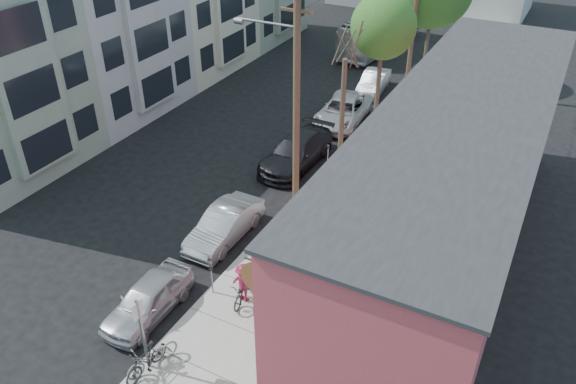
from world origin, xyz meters
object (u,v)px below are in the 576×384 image
at_px(parking_meter_far, 328,153).
at_px(parked_bike_b, 152,357).
at_px(tree_leafy_mid, 383,27).
at_px(car_1, 225,225).
at_px(sign_post, 142,328).
at_px(patio_chair_a, 277,360).
at_px(car_0, 148,299).
at_px(parking_meter_near, 211,275).
at_px(car_3, 343,111).
at_px(tree_bare, 342,117).
at_px(parked_bike_a, 146,360).
at_px(patron_grey, 337,267).
at_px(car_2, 296,152).
at_px(patio_chair_b, 281,367).
at_px(cyclist, 244,283).
at_px(car_4, 374,82).
at_px(bus, 381,29).
at_px(utility_pole_near, 295,97).

bearing_deg(parking_meter_far, parked_bike_b, -88.84).
xyz_separation_m(tree_leafy_mid, car_1, (-2.00, -12.20, -5.16)).
distance_m(sign_post, patio_chair_a, 4.19).
xyz_separation_m(parked_bike_b, car_1, (-1.73, 6.72, 0.06)).
bearing_deg(car_0, parking_meter_near, 49.50).
bearing_deg(car_1, car_3, 90.45).
bearing_deg(car_3, tree_bare, -72.88).
relative_size(parked_bike_a, car_0, 0.44).
bearing_deg(patron_grey, car_2, -155.44).
relative_size(patio_chair_b, cyclist, 0.57).
bearing_deg(parked_bike_a, tree_bare, 93.58).
distance_m(parked_bike_b, car_3, 19.21).
height_order(parking_meter_near, tree_leafy_mid, tree_leafy_mid).
bearing_deg(cyclist, parking_meter_far, -80.16).
relative_size(tree_leafy_mid, patio_chair_a, 8.41).
bearing_deg(car_4, tree_leafy_mid, -74.79).
distance_m(patio_chair_a, car_4, 23.08).
height_order(car_0, car_4, car_0).
relative_size(tree_bare, parked_bike_a, 3.26).
bearing_deg(patio_chair_a, car_0, 165.24).
xyz_separation_m(tree_leafy_mid, car_3, (-2.00, 0.20, -5.13)).
distance_m(car_4, bus, 8.84).
xyz_separation_m(car_1, car_3, (0.00, 12.41, 0.02)).
bearing_deg(sign_post, car_4, 93.66).
height_order(tree_bare, parked_bike_a, tree_bare).
distance_m(tree_leafy_mid, car_4, 7.64).
relative_size(car_1, bus, 0.40).
xyz_separation_m(utility_pole_near, patio_chair_a, (3.57, -8.20, -4.82)).
height_order(car_4, bus, bus).
height_order(utility_pole_near, patio_chair_a, utility_pole_near).
bearing_deg(car_3, parked_bike_a, -89.01).
distance_m(utility_pole_near, car_1, 5.90).
bearing_deg(car_2, tree_bare, 13.62).
bearing_deg(patio_chair_a, parked_bike_a, -163.58).
height_order(sign_post, parked_bike_a, sign_post).
distance_m(car_3, car_4, 5.04).
height_order(utility_pole_near, patio_chair_b, utility_pole_near).
bearing_deg(car_0, tree_leafy_mid, 82.26).
bearing_deg(patio_chair_a, utility_pole_near, 101.28).
xyz_separation_m(utility_pole_near, tree_bare, (0.41, 4.06, -2.46)).
xyz_separation_m(utility_pole_near, bus, (-4.19, 22.71, -3.96)).
relative_size(tree_leafy_mid, car_0, 1.92).
bearing_deg(car_3, utility_pole_near, -84.19).
bearing_deg(patron_grey, tree_leafy_mid, -177.28).
bearing_deg(tree_bare, bus, 103.86).
distance_m(patio_chair_a, patio_chair_b, 0.29).
height_order(car_1, bus, bus).
bearing_deg(patron_grey, cyclist, -61.48).
bearing_deg(patio_chair_b, car_1, 119.02).
relative_size(tree_leafy_mid, patron_grey, 4.21).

